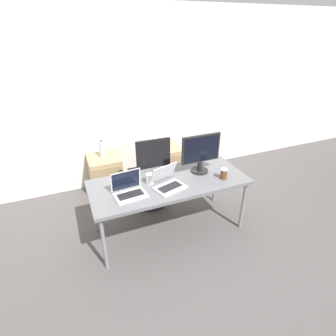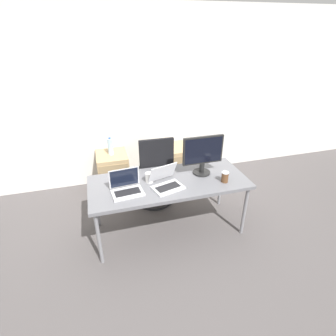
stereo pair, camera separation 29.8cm
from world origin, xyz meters
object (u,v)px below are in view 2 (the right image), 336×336
cabinet_right (174,164)px  laptop_right (126,188)px  office_chair (154,179)px  cabinet_left (113,172)px  laptop_left (166,182)px  water_bottle (110,147)px  monitor (203,154)px  coffee_cup_brown (225,177)px  coffee_cup_white (149,178)px

cabinet_right → laptop_right: bearing=-126.3°
office_chair → cabinet_right: (0.46, 0.55, -0.10)m
cabinet_left → laptop_left: laptop_left is taller
water_bottle → laptop_left: size_ratio=0.68×
office_chair → monitor: bearing=-49.2°
laptop_right → water_bottle: bearing=92.9°
laptop_right → monitor: monitor is taller
coffee_cup_brown → coffee_cup_white: bearing=164.2°
water_bottle → monitor: (1.00, -1.10, 0.24)m
office_chair → laptop_right: size_ratio=3.05×
office_chair → laptop_left: size_ratio=2.70×
laptop_left → coffee_cup_white: size_ratio=3.43×
monitor → coffee_cup_white: 0.68m
laptop_right → coffee_cup_brown: 1.11m
cabinet_left → coffee_cup_white: coffee_cup_white is taller
laptop_left → laptop_right: laptop_right is taller
water_bottle → laptop_left: (0.50, -1.27, 0.04)m
cabinet_left → cabinet_right: 0.98m
cabinet_right → laptop_left: bearing=-110.9°
cabinet_left → coffee_cup_white: 1.26m
office_chair → laptop_right: 0.91m
laptop_right → laptop_left: bearing=-1.2°
coffee_cup_brown → laptop_right: bearing=174.7°
cabinet_left → water_bottle: 0.43m
water_bottle → laptop_right: size_ratio=0.77×
office_chair → coffee_cup_brown: 1.09m
office_chair → laptop_right: (-0.46, -0.70, 0.36)m
office_chair → coffee_cup_brown: bearing=-51.3°
laptop_right → coffee_cup_brown: size_ratio=2.83×
office_chair → water_bottle: size_ratio=3.97×
cabinet_left → water_bottle: bearing=90.0°
cabinet_right → laptop_left: (-0.48, -1.26, 0.46)m
laptop_left → laptop_right: size_ratio=1.13×
cabinet_left → monitor: (1.00, -1.10, 0.66)m
cabinet_right → monitor: (0.01, -1.10, 0.66)m
cabinet_right → coffee_cup_brown: bearing=-82.2°
cabinet_right → laptop_left: 1.43m
water_bottle → monitor: bearing=-47.8°
office_chair → laptop_left: 0.80m
laptop_left → laptop_right: bearing=178.8°
laptop_left → cabinet_right: bearing=69.1°
cabinet_right → coffee_cup_brown: coffee_cup_brown is taller
cabinet_left → cabinet_right: bearing=0.0°
coffee_cup_white → coffee_cup_brown: coffee_cup_brown is taller
laptop_right → monitor: size_ratio=0.72×
monitor → coffee_cup_brown: bearing=-56.1°
cabinet_right → laptop_right: (-0.92, -1.25, 0.46)m
cabinet_right → coffee_cup_brown: size_ratio=4.82×
office_chair → laptop_left: (-0.03, -0.71, 0.36)m
water_bottle → coffee_cup_white: water_bottle is taller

